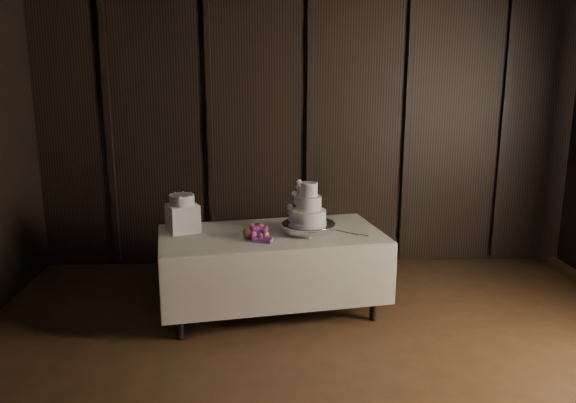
{
  "coord_description": "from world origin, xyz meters",
  "views": [
    {
      "loc": [
        -0.52,
        -2.76,
        2.17
      ],
      "look_at": [
        -0.3,
        2.1,
        1.05
      ],
      "focal_mm": 35.0,
      "sensor_mm": 36.0,
      "label": 1
    }
  ],
  "objects_px": {
    "cake_stand": "(308,228)",
    "small_cake": "(182,200)",
    "bouquet": "(257,232)",
    "box_pedestal": "(183,218)",
    "display_table": "(272,269)",
    "wedding_cake": "(306,208)"
  },
  "relations": [
    {
      "from": "small_cake",
      "to": "cake_stand",
      "type": "bearing_deg",
      "value": -5.53
    },
    {
      "from": "small_cake",
      "to": "display_table",
      "type": "bearing_deg",
      "value": -6.94
    },
    {
      "from": "wedding_cake",
      "to": "cake_stand",
      "type": "bearing_deg",
      "value": 41.72
    },
    {
      "from": "small_cake",
      "to": "wedding_cake",
      "type": "bearing_deg",
      "value": -6.47
    },
    {
      "from": "bouquet",
      "to": "box_pedestal",
      "type": "height_order",
      "value": "box_pedestal"
    },
    {
      "from": "wedding_cake",
      "to": "small_cake",
      "type": "xyz_separation_m",
      "value": [
        -1.11,
        0.13,
        0.06
      ]
    },
    {
      "from": "bouquet",
      "to": "box_pedestal",
      "type": "distance_m",
      "value": 0.72
    },
    {
      "from": "cake_stand",
      "to": "bouquet",
      "type": "height_order",
      "value": "bouquet"
    },
    {
      "from": "bouquet",
      "to": "box_pedestal",
      "type": "relative_size",
      "value": 1.41
    },
    {
      "from": "bouquet",
      "to": "small_cake",
      "type": "relative_size",
      "value": 1.63
    },
    {
      "from": "wedding_cake",
      "to": "box_pedestal",
      "type": "bearing_deg",
      "value": -174.49
    },
    {
      "from": "cake_stand",
      "to": "bouquet",
      "type": "relative_size",
      "value": 1.32
    },
    {
      "from": "box_pedestal",
      "to": "small_cake",
      "type": "xyz_separation_m",
      "value": [
        0.0,
        0.0,
        0.17
      ]
    },
    {
      "from": "bouquet",
      "to": "box_pedestal",
      "type": "bearing_deg",
      "value": 159.91
    },
    {
      "from": "cake_stand",
      "to": "small_cake",
      "type": "bearing_deg",
      "value": 174.47
    },
    {
      "from": "wedding_cake",
      "to": "bouquet",
      "type": "relative_size",
      "value": 1.02
    },
    {
      "from": "cake_stand",
      "to": "display_table",
      "type": "bearing_deg",
      "value": 177.86
    },
    {
      "from": "display_table",
      "to": "cake_stand",
      "type": "height_order",
      "value": "cake_stand"
    },
    {
      "from": "display_table",
      "to": "bouquet",
      "type": "distance_m",
      "value": 0.45
    },
    {
      "from": "display_table",
      "to": "bouquet",
      "type": "bearing_deg",
      "value": -141.17
    },
    {
      "from": "cake_stand",
      "to": "small_cake",
      "type": "distance_m",
      "value": 1.17
    },
    {
      "from": "box_pedestal",
      "to": "small_cake",
      "type": "height_order",
      "value": "small_cake"
    }
  ]
}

